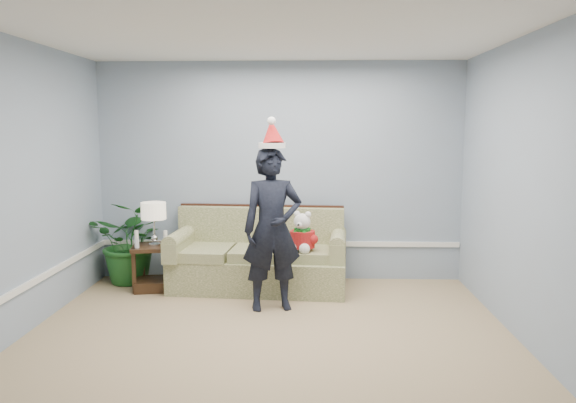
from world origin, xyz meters
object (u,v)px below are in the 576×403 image
(houseplant, at_px, (132,241))
(teddy_bear, at_px, (302,237))
(side_table, at_px, (157,272))
(sofa, at_px, (259,260))
(man, at_px, (272,229))
(table_lamp, at_px, (154,213))

(houseplant, height_order, teddy_bear, houseplant)
(side_table, xyz_separation_m, teddy_bear, (1.71, -0.12, 0.46))
(sofa, relative_size, houseplant, 2.04)
(man, xyz_separation_m, teddy_bear, (0.31, 0.54, -0.18))
(sofa, bearing_deg, houseplant, 178.47)
(houseplant, xyz_separation_m, man, (1.78, -0.95, 0.34))
(sofa, xyz_separation_m, side_table, (-1.20, -0.13, -0.13))
(houseplant, xyz_separation_m, teddy_bear, (2.09, -0.41, 0.15))
(houseplant, distance_m, man, 2.05)
(man, bearing_deg, houseplant, 138.54)
(sofa, height_order, man, man)
(man, bearing_deg, table_lamp, 142.60)
(man, bearing_deg, side_table, 141.34)
(table_lamp, bearing_deg, houseplant, 138.96)
(sofa, height_order, houseplant, houseplant)
(houseplant, bearing_deg, table_lamp, -41.04)
(table_lamp, bearing_deg, man, -23.92)
(side_table, xyz_separation_m, table_lamp, (-0.01, -0.03, 0.71))
(side_table, bearing_deg, man, -25.19)
(teddy_bear, bearing_deg, side_table, -163.71)
(sofa, bearing_deg, side_table, -169.65)
(sofa, relative_size, side_table, 3.41)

